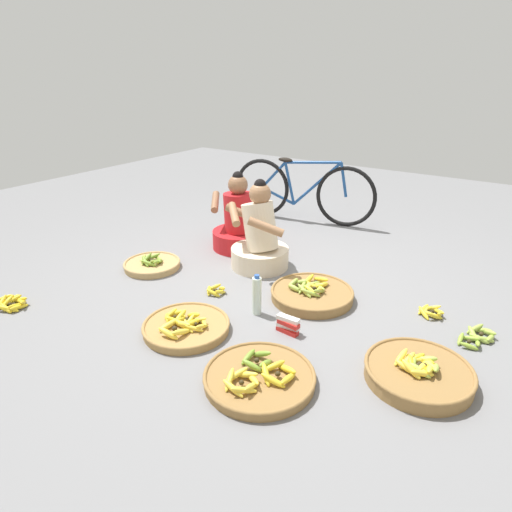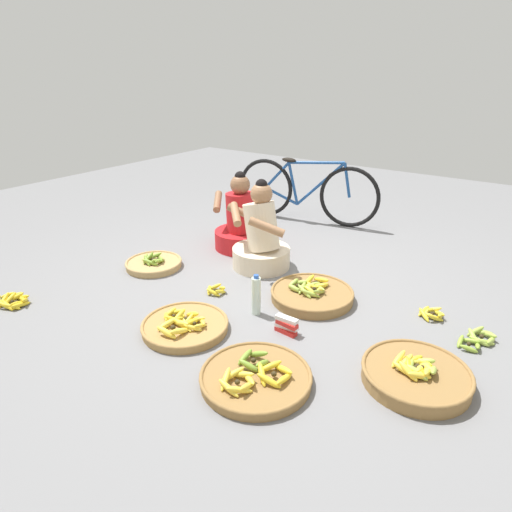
{
  "view_description": "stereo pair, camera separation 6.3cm",
  "coord_description": "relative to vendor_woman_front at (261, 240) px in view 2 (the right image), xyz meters",
  "views": [
    {
      "loc": [
        1.73,
        -2.74,
        1.67
      ],
      "look_at": [
        0.0,
        -0.2,
        0.35
      ],
      "focal_mm": 30.87,
      "sensor_mm": 36.0,
      "label": 1
    },
    {
      "loc": [
        1.78,
        -2.7,
        1.67
      ],
      "look_at": [
        0.0,
        -0.2,
        0.35
      ],
      "focal_mm": 30.87,
      "sensor_mm": 36.0,
      "label": 2
    }
  ],
  "objects": [
    {
      "name": "ground_plane",
      "position": [
        0.3,
        -0.3,
        -0.26
      ],
      "size": [
        10.0,
        10.0,
        0.0
      ],
      "primitive_type": "plane",
      "color": "slate"
    },
    {
      "name": "vendor_woman_front",
      "position": [
        0.0,
        0.0,
        0.0
      ],
      "size": [
        0.71,
        0.53,
        0.81
      ],
      "color": "beige",
      "rests_on": "ground"
    },
    {
      "name": "vendor_woman_behind",
      "position": [
        -0.43,
        0.26,
        -0.01
      ],
      "size": [
        0.7,
        0.53,
        0.77
      ],
      "color": "red",
      "rests_on": "ground"
    },
    {
      "name": "bicycle_leaning",
      "position": [
        -0.33,
        1.38,
        0.1
      ],
      "size": [
        1.69,
        0.34,
        0.73
      ],
      "color": "black",
      "rests_on": "ground"
    },
    {
      "name": "banana_basket_near_vendor",
      "position": [
        1.64,
        -0.81,
        -0.2
      ],
      "size": [
        0.62,
        0.62,
        0.16
      ],
      "color": "olive",
      "rests_on": "ground"
    },
    {
      "name": "banana_basket_front_right",
      "position": [
        0.18,
        -1.17,
        -0.22
      ],
      "size": [
        0.6,
        0.6,
        0.13
      ],
      "color": "#A87F47",
      "rests_on": "ground"
    },
    {
      "name": "banana_basket_front_left",
      "position": [
        0.68,
        -0.28,
        -0.21
      ],
      "size": [
        0.65,
        0.65,
        0.15
      ],
      "color": "olive",
      "rests_on": "ground"
    },
    {
      "name": "banana_basket_back_right",
      "position": [
        -0.78,
        -0.57,
        -0.22
      ],
      "size": [
        0.51,
        0.51,
        0.13
      ],
      "color": "tan",
      "rests_on": "ground"
    },
    {
      "name": "banana_basket_front_center",
      "position": [
        0.89,
        -1.34,
        -0.22
      ],
      "size": [
        0.65,
        0.65,
        0.13
      ],
      "color": "olive",
      "rests_on": "ground"
    },
    {
      "name": "loose_bananas_mid_right",
      "position": [
        0.0,
        -0.63,
        -0.23
      ],
      "size": [
        0.18,
        0.18,
        0.08
      ],
      "color": "yellow",
      "rests_on": "ground"
    },
    {
      "name": "loose_bananas_back_left",
      "position": [
        -1.15,
        -1.67,
        -0.23
      ],
      "size": [
        0.33,
        0.23,
        0.09
      ],
      "color": "gold",
      "rests_on": "ground"
    },
    {
      "name": "loose_bananas_back_center",
      "position": [
        1.52,
        -0.01,
        -0.23
      ],
      "size": [
        0.2,
        0.2,
        0.08
      ],
      "color": "yellow",
      "rests_on": "ground"
    },
    {
      "name": "loose_bananas_near_bicycle",
      "position": [
        1.86,
        -0.16,
        -0.23
      ],
      "size": [
        0.22,
        0.32,
        0.08
      ],
      "color": "#8CAD38",
      "rests_on": "ground"
    },
    {
      "name": "water_bottle",
      "position": [
        0.45,
        -0.71,
        -0.11
      ],
      "size": [
        0.07,
        0.07,
        0.31
      ],
      "color": "silver",
      "rests_on": "ground"
    },
    {
      "name": "packet_carton_stack",
      "position": [
        0.77,
        -0.8,
        -0.2
      ],
      "size": [
        0.17,
        0.08,
        0.12
      ],
      "color": "red",
      "rests_on": "ground"
    }
  ]
}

